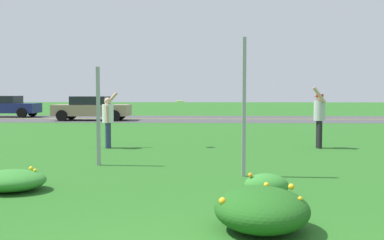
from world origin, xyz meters
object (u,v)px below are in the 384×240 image
object	(u,v)px
person_thrower_white_shirt	(108,118)
car_tan_center_left	(92,108)
frisbee_lime	(180,101)
car_navy_leftmost	(5,106)
person_catcher_red_cap_gray_shirt	(319,115)
sign_post_near_path	(98,116)
sign_post_by_roadside	(244,107)

from	to	relation	value
person_thrower_white_shirt	car_tan_center_left	xyz separation A→B (m)	(-4.01, 13.28, -0.18)
frisbee_lime	car_navy_leftmost	size ratio (longest dim) A/B	0.06
person_thrower_white_shirt	frisbee_lime	bearing A→B (deg)	7.72
car_navy_leftmost	person_catcher_red_cap_gray_shirt	bearing A→B (deg)	-43.57
person_thrower_white_shirt	car_navy_leftmost	distance (m)	19.92
person_thrower_white_shirt	frisbee_lime	size ratio (longest dim) A/B	6.20
person_thrower_white_shirt	person_catcher_red_cap_gray_shirt	size ratio (longest dim) A/B	0.92
car_navy_leftmost	car_tan_center_left	xyz separation A→B (m)	(6.91, -3.39, 0.00)
sign_post_near_path	frisbee_lime	world-z (taller)	sign_post_near_path
sign_post_by_roadside	car_tan_center_left	world-z (taller)	sign_post_by_roadside
car_navy_leftmost	car_tan_center_left	bearing A→B (deg)	-26.16
sign_post_near_path	frisbee_lime	xyz separation A→B (m)	(1.67, 3.52, 0.28)
person_catcher_red_cap_gray_shirt	car_tan_center_left	xyz separation A→B (m)	(-10.42, 13.09, -0.27)
person_thrower_white_shirt	car_navy_leftmost	world-z (taller)	person_thrower_white_shirt
person_catcher_red_cap_gray_shirt	sign_post_by_roadside	bearing A→B (deg)	-119.45
person_thrower_white_shirt	person_catcher_red_cap_gray_shirt	distance (m)	6.41
car_navy_leftmost	car_tan_center_left	size ratio (longest dim) A/B	1.00
frisbee_lime	car_tan_center_left	bearing A→B (deg)	115.46
person_thrower_white_shirt	frisbee_lime	distance (m)	2.25
sign_post_near_path	person_thrower_white_shirt	bearing A→B (deg)	98.91
sign_post_near_path	person_catcher_red_cap_gray_shirt	bearing A→B (deg)	30.01
person_thrower_white_shirt	car_tan_center_left	bearing A→B (deg)	106.79
person_catcher_red_cap_gray_shirt	frisbee_lime	bearing A→B (deg)	178.59
sign_post_by_roadside	car_tan_center_left	distance (m)	19.40
frisbee_lime	car_navy_leftmost	xyz separation A→B (m)	(-13.09, 16.37, -0.69)
person_thrower_white_shirt	car_tan_center_left	size ratio (longest dim) A/B	0.38
sign_post_by_roadside	person_thrower_white_shirt	bearing A→B (deg)	130.09
sign_post_by_roadside	person_thrower_white_shirt	xyz separation A→B (m)	(-3.77, 4.48, -0.48)
sign_post_near_path	person_thrower_white_shirt	distance (m)	3.27
sign_post_near_path	car_navy_leftmost	size ratio (longest dim) A/B	0.51
person_catcher_red_cap_gray_shirt	car_tan_center_left	bearing A→B (deg)	128.52
sign_post_near_path	car_navy_leftmost	world-z (taller)	sign_post_near_path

